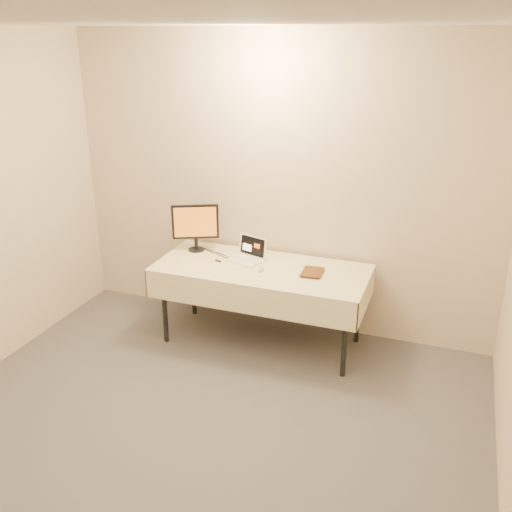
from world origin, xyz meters
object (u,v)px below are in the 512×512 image
(table, at_px, (262,274))
(laptop, at_px, (248,255))
(monitor, at_px, (195,224))
(book, at_px, (303,260))

(table, xyz_separation_m, laptop, (-0.17, 0.12, 0.11))
(monitor, bearing_deg, table, -39.24)
(laptop, bearing_deg, book, 4.96)
(monitor, bearing_deg, book, -34.00)
(monitor, bearing_deg, laptop, -31.06)
(table, distance_m, book, 0.41)
(laptop, distance_m, book, 0.55)
(laptop, xyz_separation_m, monitor, (-0.55, 0.06, 0.21))
(table, relative_size, book, 7.96)
(table, xyz_separation_m, monitor, (-0.71, 0.18, 0.32))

